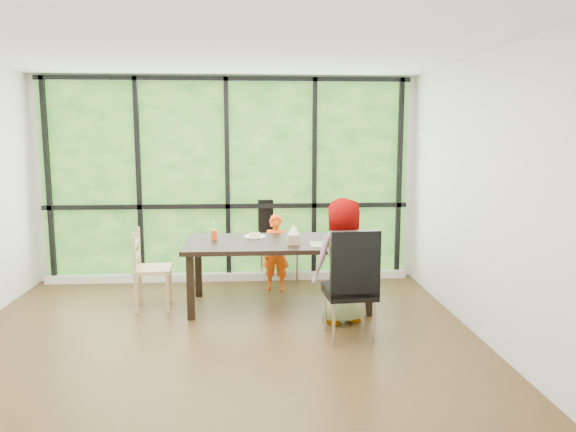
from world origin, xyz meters
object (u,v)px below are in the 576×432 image
at_px(child_older, 341,260).
at_px(chair_interior_leather, 349,283).
at_px(orange_cup, 214,235).
at_px(white_mug, 363,235).
at_px(chair_window_leather, 279,241).
at_px(green_cup, 360,240).
at_px(tissue_box, 294,239).
at_px(plate_far, 255,237).
at_px(dining_table, 279,273).
at_px(plate_near, 333,244).
at_px(chair_end_beech, 153,269).
at_px(child_toddler, 276,253).

bearing_deg(child_older, chair_interior_leather, 74.66).
relative_size(orange_cup, white_mug, 1.16).
relative_size(chair_window_leather, green_cup, 10.21).
relative_size(chair_window_leather, tissue_box, 8.34).
relative_size(child_older, plate_far, 5.21).
bearing_deg(dining_table, green_cup, -17.47).
height_order(dining_table, plate_near, plate_near).
height_order(plate_near, tissue_box, tissue_box).
xyz_separation_m(chair_window_leather, green_cup, (0.81, -1.33, 0.26)).
bearing_deg(dining_table, white_mug, 4.13).
distance_m(chair_end_beech, white_mug, 2.41).
distance_m(dining_table, tissue_box, 0.49).
distance_m(chair_interior_leather, white_mug, 1.20).
bearing_deg(chair_end_beech, chair_interior_leather, -121.20).
xyz_separation_m(chair_window_leather, child_toddler, (-0.06, -0.43, -0.06)).
bearing_deg(white_mug, child_toddler, 150.41).
height_order(plate_near, white_mug, white_mug).
distance_m(child_older, green_cup, 0.43).
bearing_deg(green_cup, plate_far, 155.23).
height_order(plate_near, orange_cup, orange_cup).
height_order(chair_window_leather, chair_interior_leather, same).
xyz_separation_m(child_older, green_cup, (0.25, 0.31, 0.15)).
distance_m(chair_window_leather, child_older, 1.73).
xyz_separation_m(plate_near, white_mug, (0.39, 0.29, 0.04)).
height_order(plate_far, orange_cup, orange_cup).
distance_m(chair_interior_leather, green_cup, 0.85).
xyz_separation_m(child_toddler, white_mug, (0.97, -0.55, 0.32)).
xyz_separation_m(chair_end_beech, white_mug, (2.38, 0.07, 0.35)).
height_order(plate_far, white_mug, white_mug).
bearing_deg(chair_end_beech, plate_far, -81.60).
xyz_separation_m(plate_near, green_cup, (0.29, -0.05, 0.05)).
bearing_deg(orange_cup, tissue_box, -21.10).
height_order(child_older, plate_far, child_older).
distance_m(chair_end_beech, child_toddler, 1.54).
bearing_deg(chair_end_beech, orange_cup, -80.67).
distance_m(dining_table, plate_far, 0.53).
bearing_deg(child_toddler, orange_cup, -135.87).
xyz_separation_m(chair_window_leather, orange_cup, (-0.79, -0.89, 0.26)).
relative_size(dining_table, green_cup, 19.79).
height_order(child_toddler, child_older, child_older).
height_order(dining_table, white_mug, white_mug).
height_order(child_older, orange_cup, child_older).
relative_size(chair_end_beech, orange_cup, 8.36).
bearing_deg(child_toddler, green_cup, -34.21).
bearing_deg(chair_interior_leather, plate_far, -59.52).
relative_size(chair_end_beech, child_older, 0.69).
bearing_deg(chair_interior_leather, orange_cup, -45.54).
bearing_deg(plate_far, chair_end_beech, -167.48).
xyz_separation_m(chair_end_beech, orange_cup, (0.68, 0.16, 0.35)).
xyz_separation_m(child_toddler, plate_far, (-0.27, -0.37, 0.28)).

